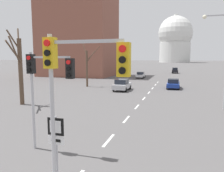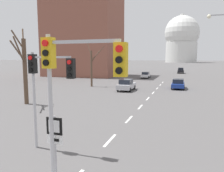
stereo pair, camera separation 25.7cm
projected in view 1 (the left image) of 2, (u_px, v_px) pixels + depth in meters
The scene contains 20 objects.
lane_stripe_1 at pixel (109, 140), 12.46m from camera, with size 0.16×2.00×0.01m, color silver.
lane_stripe_2 at pixel (126, 119), 16.73m from camera, with size 0.16×2.00×0.01m, color silver.
lane_stripe_3 at pixel (137, 107), 21.00m from camera, with size 0.16×2.00×0.01m, color silver.
lane_stripe_4 at pixel (144, 98), 25.27m from camera, with size 0.16×2.00×0.01m, color silver.
lane_stripe_5 at pixel (149, 93), 29.55m from camera, with size 0.16×2.00×0.01m, color silver.
lane_stripe_6 at pixel (153, 88), 33.82m from camera, with size 0.16×2.00×0.01m, color silver.
lane_stripe_7 at pixel (155, 85), 38.09m from camera, with size 0.16×2.00×0.01m, color silver.
lane_stripe_8 at pixel (158, 82), 42.37m from camera, with size 0.16×2.00×0.01m, color silver.
traffic_signal_centre_tall at pixel (74, 76), 6.64m from camera, with size 2.72×0.34×5.40m.
traffic_signal_near_left at pixel (45, 76), 10.68m from camera, with size 2.51×0.34×4.96m.
route_sign_post at pixel (56, 141), 7.40m from camera, with size 0.60×0.08×2.73m.
street_lamp_right at pixel (222, 52), 19.42m from camera, with size 2.29×0.36×8.49m.
sedan_near_left at pixel (175, 70), 67.01m from camera, with size 1.85×4.50×1.73m.
sedan_near_right at pixel (122, 85), 31.52m from camera, with size 1.96×4.49×1.63m.
sedan_mid_centre at pixel (141, 75), 50.92m from camera, with size 1.77×4.26×1.46m.
sedan_far_left at pixel (173, 83), 33.60m from camera, with size 1.91×4.51×1.50m.
bare_tree_left_near at pixel (20, 68), 21.53m from camera, with size 1.84×3.72×7.69m.
bare_tree_left_far at pixel (87, 66), 35.38m from camera, with size 3.49×1.36×7.72m.
capitol_dome at pixel (175, 39), 220.80m from camera, with size 33.85×33.85×47.81m.
apartment_block_left at pixel (79, 34), 56.99m from camera, with size 18.00×14.00×21.78m, color brown.
Camera 1 is at (3.63, -2.73, 4.67)m, focal length 35.00 mm.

